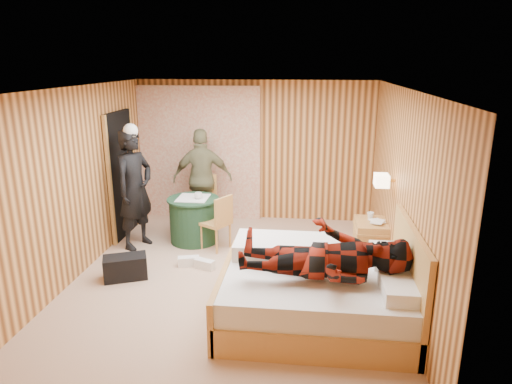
# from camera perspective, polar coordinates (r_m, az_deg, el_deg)

# --- Properties ---
(floor) EXTENTS (4.20, 5.00, 0.01)m
(floor) POSITION_cam_1_polar(r_m,az_deg,el_deg) (6.26, -2.84, -10.67)
(floor) COLOR tan
(floor) RESTS_ON ground
(ceiling) EXTENTS (4.20, 5.00, 0.01)m
(ceiling) POSITION_cam_1_polar(r_m,az_deg,el_deg) (5.59, -3.20, 12.84)
(ceiling) COLOR white
(ceiling) RESTS_ON wall_back
(wall_back) EXTENTS (4.20, 0.02, 2.50)m
(wall_back) POSITION_cam_1_polar(r_m,az_deg,el_deg) (8.21, -0.13, 5.12)
(wall_back) COLOR #E3A057
(wall_back) RESTS_ON floor
(wall_left) EXTENTS (0.02, 5.00, 2.50)m
(wall_left) POSITION_cam_1_polar(r_m,az_deg,el_deg) (6.48, -21.65, 0.96)
(wall_left) COLOR #E3A057
(wall_left) RESTS_ON floor
(wall_right) EXTENTS (0.02, 5.00, 2.50)m
(wall_right) POSITION_cam_1_polar(r_m,az_deg,el_deg) (5.84, 17.76, -0.24)
(wall_right) COLOR #E3A057
(wall_right) RESTS_ON floor
(curtain) EXTENTS (2.20, 0.08, 2.40)m
(curtain) POSITION_cam_1_polar(r_m,az_deg,el_deg) (8.33, -7.06, 4.80)
(curtain) COLOR beige
(curtain) RESTS_ON floor
(doorway) EXTENTS (0.06, 0.90, 2.05)m
(doorway) POSITION_cam_1_polar(r_m,az_deg,el_deg) (7.74, -16.45, 2.06)
(doorway) COLOR black
(doorway) RESTS_ON floor
(wall_lamp) EXTENTS (0.26, 0.24, 0.16)m
(wall_lamp) POSITION_cam_1_polar(r_m,az_deg,el_deg) (6.22, 15.45, 1.41)
(wall_lamp) COLOR gold
(wall_lamp) RESTS_ON wall_right
(bed) EXTENTS (2.12, 1.67, 1.15)m
(bed) POSITION_cam_1_polar(r_m,az_deg,el_deg) (5.26, 7.92, -12.25)
(bed) COLOR tan
(bed) RESTS_ON floor
(nightstand) EXTENTS (0.46, 0.62, 0.60)m
(nightstand) POSITION_cam_1_polar(r_m,az_deg,el_deg) (6.85, 14.05, -5.87)
(nightstand) COLOR tan
(nightstand) RESTS_ON floor
(round_table) EXTENTS (0.82, 0.82, 0.73)m
(round_table) POSITION_cam_1_polar(r_m,az_deg,el_deg) (7.39, -7.77, -3.39)
(round_table) COLOR #214730
(round_table) RESTS_ON floor
(chair_far) EXTENTS (0.46, 0.46, 0.93)m
(chair_far) POSITION_cam_1_polar(r_m,az_deg,el_deg) (7.94, -6.61, -0.66)
(chair_far) COLOR tan
(chair_far) RESTS_ON floor
(chair_near) EXTENTS (0.53, 0.53, 0.86)m
(chair_near) POSITION_cam_1_polar(r_m,az_deg,el_deg) (6.97, -4.65, -3.35)
(chair_near) COLOR tan
(chair_near) RESTS_ON floor
(duffel_bag) EXTENTS (0.63, 0.49, 0.32)m
(duffel_bag) POSITION_cam_1_polar(r_m,az_deg,el_deg) (6.42, -16.01, -9.03)
(duffel_bag) COLOR black
(duffel_bag) RESTS_ON floor
(sneaker_left) EXTENTS (0.32, 0.20, 0.13)m
(sneaker_left) POSITION_cam_1_polar(r_m,az_deg,el_deg) (6.64, -8.42, -8.55)
(sneaker_left) COLOR white
(sneaker_left) RESTS_ON floor
(sneaker_right) EXTENTS (0.31, 0.21, 0.13)m
(sneaker_right) POSITION_cam_1_polar(r_m,az_deg,el_deg) (6.53, -6.46, -8.94)
(sneaker_right) COLOR white
(sneaker_right) RESTS_ON floor
(woman_standing) EXTENTS (0.68, 0.80, 1.85)m
(woman_standing) POSITION_cam_1_polar(r_m,az_deg,el_deg) (7.20, -14.89, 0.32)
(woman_standing) COLOR black
(woman_standing) RESTS_ON floor
(man_at_table) EXTENTS (1.06, 0.57, 1.72)m
(man_at_table) POSITION_cam_1_polar(r_m,az_deg,el_deg) (7.89, -6.69, 1.66)
(man_at_table) COLOR #71704B
(man_at_table) RESTS_ON floor
(man_on_bed) EXTENTS (0.86, 0.67, 1.77)m
(man_on_bed) POSITION_cam_1_polar(r_m,az_deg,el_deg) (4.77, 8.64, -6.44)
(man_on_bed) COLOR maroon
(man_on_bed) RESTS_ON bed
(book_lower) EXTENTS (0.25, 0.27, 0.02)m
(book_lower) POSITION_cam_1_polar(r_m,az_deg,el_deg) (6.70, 14.28, -3.65)
(book_lower) COLOR white
(book_lower) RESTS_ON nightstand
(book_upper) EXTENTS (0.24, 0.27, 0.02)m
(book_upper) POSITION_cam_1_polar(r_m,az_deg,el_deg) (6.69, 14.29, -3.49)
(book_upper) COLOR white
(book_upper) RESTS_ON nightstand
(cup_nightstand) EXTENTS (0.12, 0.12, 0.09)m
(cup_nightstand) POSITION_cam_1_polar(r_m,az_deg,el_deg) (6.86, 14.11, -2.86)
(cup_nightstand) COLOR white
(cup_nightstand) RESTS_ON nightstand
(cup_table) EXTENTS (0.15, 0.15, 0.10)m
(cup_table) POSITION_cam_1_polar(r_m,az_deg,el_deg) (7.19, -7.22, -0.47)
(cup_table) COLOR white
(cup_table) RESTS_ON round_table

